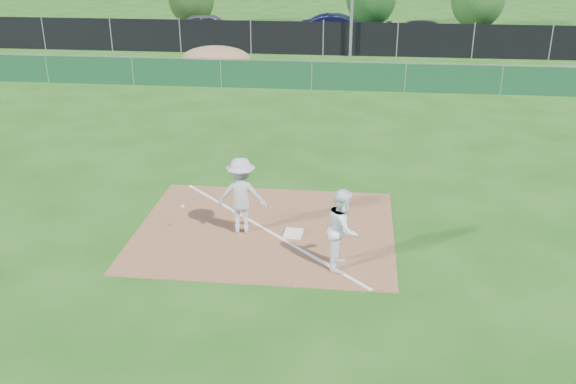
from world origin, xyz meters
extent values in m
plane|color=#1B4E10|center=(0.00, 10.00, 0.00)|extent=(90.00, 90.00, 0.00)
cube|color=brown|center=(0.00, 1.00, 0.01)|extent=(6.00, 5.00, 0.02)
cube|color=white|center=(0.00, 1.00, 0.03)|extent=(5.01, 5.01, 0.01)
cube|color=#0F391E|center=(0.00, 15.00, 0.60)|extent=(44.00, 0.05, 1.20)
ellipsoid|color=olive|center=(-5.00, 18.50, 0.58)|extent=(3.38, 2.60, 1.17)
cube|color=black|center=(0.00, 23.00, 0.90)|extent=(46.00, 0.04, 1.80)
cube|color=black|center=(0.00, 28.00, 0.01)|extent=(46.00, 9.00, 0.01)
cube|color=white|center=(0.69, 0.78, 0.06)|extent=(0.44, 0.44, 0.09)
imported|color=silver|center=(-0.53, 0.86, 0.92)|extent=(1.20, 0.73, 1.80)
sphere|color=white|center=(-1.87, 0.70, 0.66)|extent=(0.08, 0.08, 0.08)
imported|color=white|center=(1.85, -0.52, 0.87)|extent=(0.71, 0.89, 1.75)
imported|color=#979A9E|center=(-7.36, 27.55, 0.80)|extent=(4.79, 2.38, 1.57)
imported|color=black|center=(0.73, 27.63, 0.81)|extent=(4.87, 1.76, 1.60)
imported|color=black|center=(6.07, 26.58, 0.73)|extent=(5.29, 3.23, 1.43)
cylinder|color=#382316|center=(-9.75, 32.57, 0.53)|extent=(0.24, 0.24, 1.06)
cylinder|color=#382316|center=(2.63, 33.22, 0.57)|extent=(0.24, 0.24, 1.14)
cylinder|color=#382316|center=(9.66, 32.79, 0.59)|extent=(0.24, 0.24, 1.18)
camera|label=1|loc=(2.05, -12.46, 6.67)|focal=40.00mm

